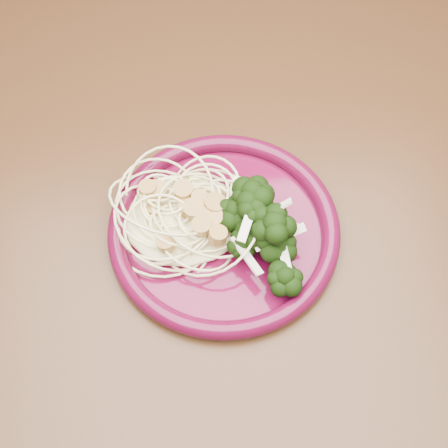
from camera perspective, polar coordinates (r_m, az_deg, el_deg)
The scene contains 6 objects.
dining_table at distance 0.74m, azimuth 2.45°, elevation -2.77°, with size 1.20×0.80×0.75m.
dinner_plate at distance 0.63m, azimuth 0.00°, elevation -0.52°, with size 0.31×0.31×0.02m.
spaghetti_pile at distance 0.62m, azimuth -3.63°, elevation 0.83°, with size 0.12×0.11×0.03m, color #F9F1AC.
scallop_cluster at distance 0.60m, azimuth -3.80°, elevation 2.44°, with size 0.11×0.11×0.04m, color #BA8D41, non-canonical shape.
broccoli_pile at distance 0.61m, azimuth 4.58°, elevation -0.75°, with size 0.08×0.13×0.04m, color black.
onion_garnish at distance 0.58m, azimuth 4.77°, elevation 0.63°, with size 0.06×0.08×0.04m, color #EEEBCC, non-canonical shape.
Camera 1 is at (-0.07, -0.33, 1.30)m, focal length 50.00 mm.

